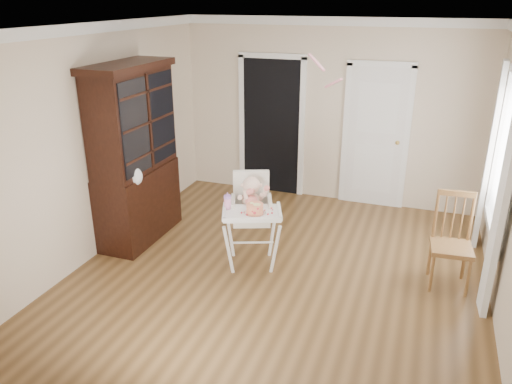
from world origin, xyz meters
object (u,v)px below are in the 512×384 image
(dining_chair, at_px, (451,244))
(china_cabinet, at_px, (135,155))
(cake, at_px, (255,209))
(high_chair, at_px, (252,210))
(sippy_cup, at_px, (228,202))

(dining_chair, bearing_deg, china_cabinet, 176.97)
(cake, relative_size, dining_chair, 0.23)
(china_cabinet, bearing_deg, high_chair, -7.15)
(cake, relative_size, sippy_cup, 1.20)
(high_chair, relative_size, china_cabinet, 0.50)
(sippy_cup, bearing_deg, china_cabinet, 162.73)
(cake, xyz_separation_m, china_cabinet, (-1.75, 0.46, 0.29))
(dining_chair, bearing_deg, sippy_cup, -171.45)
(cake, distance_m, china_cabinet, 1.83)
(sippy_cup, bearing_deg, high_chair, 51.59)
(high_chair, distance_m, cake, 0.32)
(high_chair, distance_m, sippy_cup, 0.35)
(sippy_cup, bearing_deg, dining_chair, 13.31)
(high_chair, xyz_separation_m, dining_chair, (2.17, 0.32, -0.21))
(china_cabinet, xyz_separation_m, dining_chair, (3.79, 0.11, -0.64))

